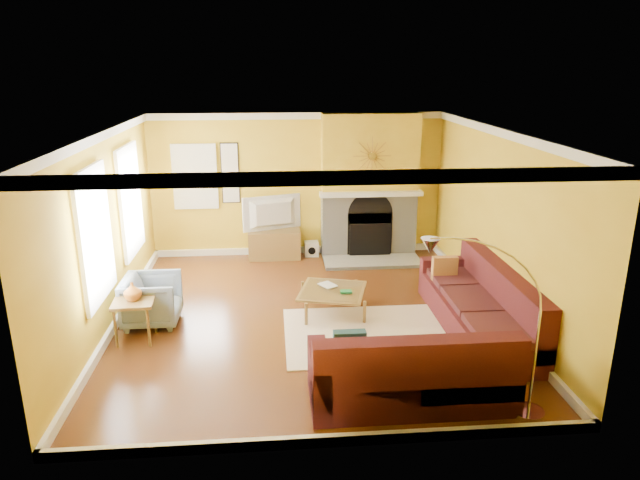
{
  "coord_description": "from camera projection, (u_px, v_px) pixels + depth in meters",
  "views": [
    {
      "loc": [
        -0.48,
        -7.65,
        3.56
      ],
      "look_at": [
        0.21,
        0.4,
        1.05
      ],
      "focal_mm": 32.0,
      "sensor_mm": 36.0,
      "label": 1
    }
  ],
  "objects": [
    {
      "name": "subwoofer",
      "position": [
        311.0,
        249.0,
        11.02
      ],
      "size": [
        0.27,
        0.27,
        0.27
      ],
      "primitive_type": "cube",
      "color": "white",
      "rests_on": "floor"
    },
    {
      "name": "arc_lamp",
      "position": [
        487.0,
        332.0,
        5.69
      ],
      "size": [
        1.27,
        0.36,
        1.98
      ],
      "primitive_type": null,
      "color": "silver",
      "rests_on": "floor"
    },
    {
      "name": "hearth",
      "position": [
        372.0,
        261.0,
        10.61
      ],
      "size": [
        1.8,
        0.7,
        0.06
      ],
      "primitive_type": "cube",
      "color": "#9F9E97",
      "rests_on": "floor"
    },
    {
      "name": "ceiling",
      "position": [
        307.0,
        130.0,
        7.57
      ],
      "size": [
        5.5,
        6.0,
        0.02
      ],
      "primitive_type": "cube",
      "color": "white",
      "rests_on": "ground"
    },
    {
      "name": "rug",
      "position": [
        372.0,
        334.0,
        7.82
      ],
      "size": [
        2.4,
        1.8,
        0.02
      ],
      "primitive_type": "cube",
      "color": "beige",
      "rests_on": "floor"
    },
    {
      "name": "window_back",
      "position": [
        195.0,
        177.0,
        10.57
      ],
      "size": [
        0.82,
        0.06,
        1.22
      ],
      "primitive_type": "cube",
      "color": "white",
      "rests_on": "wall_back"
    },
    {
      "name": "baseboard",
      "position": [
        308.0,
        313.0,
        8.35
      ],
      "size": [
        5.5,
        6.0,
        0.12
      ],
      "primitive_type": null,
      "color": "white",
      "rests_on": "floor"
    },
    {
      "name": "vase",
      "position": [
        133.0,
        291.0,
        7.47
      ],
      "size": [
        0.26,
        0.26,
        0.24
      ],
      "primitive_type": "imported",
      "rotation": [
        0.0,
        0.0,
        0.1
      ],
      "color": "orange",
      "rests_on": "side_table"
    },
    {
      "name": "wall_right",
      "position": [
        499.0,
        224.0,
        8.19
      ],
      "size": [
        0.02,
        6.0,
        2.7
      ],
      "primitive_type": "cube",
      "color": "gold",
      "rests_on": "ground"
    },
    {
      "name": "coffee_table",
      "position": [
        332.0,
        301.0,
        8.46
      ],
      "size": [
        1.13,
        1.13,
        0.37
      ],
      "primitive_type": null,
      "rotation": [
        0.0,
        0.0,
        -0.26
      ],
      "color": "white",
      "rests_on": "floor"
    },
    {
      "name": "crown_molding",
      "position": [
        307.0,
        135.0,
        7.59
      ],
      "size": [
        5.5,
        6.0,
        0.12
      ],
      "primitive_type": null,
      "color": "white",
      "rests_on": "ceiling"
    },
    {
      "name": "sunburst",
      "position": [
        372.0,
        156.0,
        10.35
      ],
      "size": [
        0.7,
        0.04,
        0.7
      ],
      "primitive_type": null,
      "color": "olive",
      "rests_on": "fireplace"
    },
    {
      "name": "armchair",
      "position": [
        152.0,
        300.0,
        8.06
      ],
      "size": [
        0.78,
        0.76,
        0.71
      ],
      "primitive_type": "imported",
      "rotation": [
        0.0,
        0.0,
        1.57
      ],
      "color": "gray",
      "rests_on": "floor"
    },
    {
      "name": "wall_art",
      "position": [
        230.0,
        173.0,
        10.62
      ],
      "size": [
        0.34,
        0.04,
        1.14
      ],
      "primitive_type": "cube",
      "color": "white",
      "rests_on": "wall_back"
    },
    {
      "name": "window_left_far",
      "position": [
        94.0,
        235.0,
        7.13
      ],
      "size": [
        0.06,
        1.22,
        1.72
      ],
      "primitive_type": "cube",
      "color": "white",
      "rests_on": "wall_left"
    },
    {
      "name": "media_console",
      "position": [
        275.0,
        244.0,
        10.84
      ],
      "size": [
        0.98,
        0.44,
        0.54
      ],
      "primitive_type": "cube",
      "color": "brown",
      "rests_on": "floor"
    },
    {
      "name": "fireplace",
      "position": [
        369.0,
        186.0,
        10.74
      ],
      "size": [
        1.8,
        0.4,
        2.7
      ],
      "primitive_type": null,
      "color": "#9F9E97",
      "rests_on": "floor"
    },
    {
      "name": "mantel",
      "position": [
        371.0,
        194.0,
        10.54
      ],
      "size": [
        1.92,
        0.22,
        0.08
      ],
      "primitive_type": "cube",
      "color": "white",
      "rests_on": "fireplace"
    },
    {
      "name": "book",
      "position": [
        322.0,
        287.0,
        8.48
      ],
      "size": [
        0.31,
        0.33,
        0.03
      ],
      "primitive_type": "imported",
      "rotation": [
        0.0,
        0.0,
        0.55
      ],
      "color": "white",
      "rests_on": "coffee_table"
    },
    {
      "name": "tv",
      "position": [
        274.0,
        214.0,
        10.66
      ],
      "size": [
        1.13,
        0.5,
        0.65
      ],
      "primitive_type": "imported",
      "rotation": [
        0.0,
        0.0,
        3.46
      ],
      "color": "black",
      "rests_on": "media_console"
    },
    {
      "name": "side_table",
      "position": [
        136.0,
        320.0,
        7.59
      ],
      "size": [
        0.55,
        0.55,
        0.58
      ],
      "primitive_type": null,
      "rotation": [
        0.0,
        0.0,
        0.06
      ],
      "color": "brown",
      "rests_on": "floor"
    },
    {
      "name": "window_left_near",
      "position": [
        129.0,
        201.0,
        8.94
      ],
      "size": [
        0.06,
        1.22,
        1.72
      ],
      "primitive_type": "cube",
      "color": "white",
      "rests_on": "wall_left"
    },
    {
      "name": "sectional_sofa",
      "position": [
        413.0,
        312.0,
        7.43
      ],
      "size": [
        2.87,
        3.49,
        0.9
      ],
      "primitive_type": null,
      "color": "#4C181C",
      "rests_on": "floor"
    },
    {
      "name": "wall_back",
      "position": [
        297.0,
        185.0,
        10.83
      ],
      "size": [
        5.5,
        0.02,
        2.7
      ],
      "primitive_type": "cube",
      "color": "gold",
      "rests_on": "ground"
    },
    {
      "name": "floor",
      "position": [
        308.0,
        317.0,
        8.37
      ],
      "size": [
        5.5,
        6.0,
        0.02
      ],
      "primitive_type": "cube",
      "color": "brown",
      "rests_on": "ground"
    },
    {
      "name": "wall_front",
      "position": [
        329.0,
        321.0,
        5.1
      ],
      "size": [
        5.5,
        0.02,
        2.7
      ],
      "primitive_type": "cube",
      "color": "gold",
      "rests_on": "ground"
    },
    {
      "name": "wall_left",
      "position": [
        105.0,
        233.0,
        7.74
      ],
      "size": [
        0.02,
        6.0,
        2.7
      ],
      "primitive_type": "cube",
      "color": "gold",
      "rests_on": "ground"
    }
  ]
}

